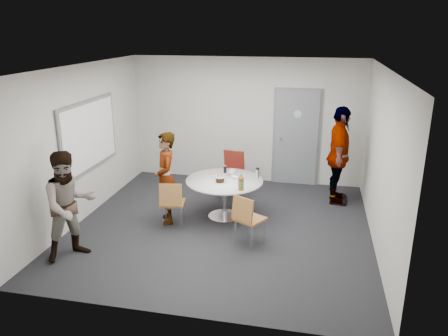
% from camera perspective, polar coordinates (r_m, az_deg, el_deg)
% --- Properties ---
extents(floor, '(5.00, 5.00, 0.00)m').
position_cam_1_polar(floor, '(7.63, -0.29, -7.62)').
color(floor, black).
rests_on(floor, ground).
extents(ceiling, '(5.00, 5.00, 0.00)m').
position_cam_1_polar(ceiling, '(6.90, -0.32, 13.01)').
color(ceiling, silver).
rests_on(ceiling, wall_back).
extents(wall_back, '(5.00, 0.00, 5.00)m').
position_cam_1_polar(wall_back, '(9.54, 2.92, 6.21)').
color(wall_back, beige).
rests_on(wall_back, floor).
extents(wall_left, '(0.00, 5.00, 5.00)m').
position_cam_1_polar(wall_left, '(8.04, -18.01, 3.08)').
color(wall_left, beige).
rests_on(wall_left, floor).
extents(wall_right, '(0.00, 5.00, 5.00)m').
position_cam_1_polar(wall_right, '(7.07, 19.90, 0.88)').
color(wall_right, beige).
rests_on(wall_right, floor).
extents(wall_front, '(5.00, 0.00, 5.00)m').
position_cam_1_polar(wall_front, '(4.88, -6.61, -5.77)').
color(wall_front, beige).
rests_on(wall_front, floor).
extents(door, '(1.02, 0.17, 2.12)m').
position_cam_1_polar(door, '(9.48, 9.45, 3.91)').
color(door, slate).
rests_on(door, wall_back).
extents(whiteboard, '(0.04, 1.90, 1.25)m').
position_cam_1_polar(whiteboard, '(8.17, -17.15, 4.11)').
color(whiteboard, slate).
rests_on(whiteboard, wall_left).
extents(table, '(1.37, 1.37, 1.00)m').
position_cam_1_polar(table, '(7.75, 0.20, -2.28)').
color(table, silver).
rests_on(table, floor).
extents(chair_near_left, '(0.45, 0.49, 0.83)m').
position_cam_1_polar(chair_near_left, '(7.43, -6.83, -4.21)').
color(chair_near_left, '#935E2D').
rests_on(chair_near_left, floor).
extents(chair_near_right, '(0.55, 0.57, 0.84)m').
position_cam_1_polar(chair_near_right, '(6.80, 3.00, -6.26)').
color(chair_near_right, '#935E2D').
rests_on(chair_near_right, floor).
extents(chair_far, '(0.50, 0.54, 0.93)m').
position_cam_1_polar(chair_far, '(8.76, 1.07, -0.14)').
color(chair_far, maroon).
rests_on(chair_far, floor).
extents(person_main, '(0.61, 0.70, 1.61)m').
position_cam_1_polar(person_main, '(7.60, -7.58, -1.32)').
color(person_main, '#A5C6EA').
rests_on(person_main, floor).
extents(person_left, '(0.99, 1.01, 1.64)m').
position_cam_1_polar(person_left, '(6.75, -19.50, -4.64)').
color(person_left, white).
rests_on(person_left, floor).
extents(person_right, '(0.49, 1.13, 1.90)m').
position_cam_1_polar(person_right, '(8.60, 14.76, 1.55)').
color(person_right, black).
rests_on(person_right, floor).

